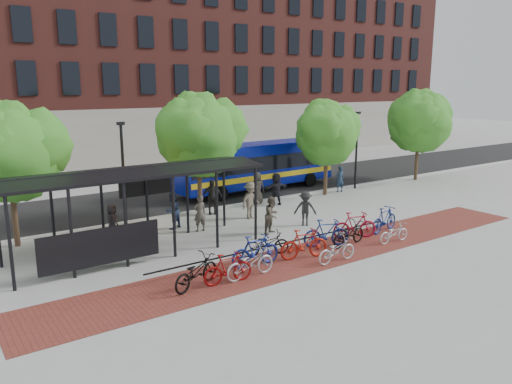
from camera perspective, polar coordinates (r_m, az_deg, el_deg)
ground at (r=25.79m, az=3.07°, el=-3.25°), size 160.00×160.00×0.00m
asphalt_street at (r=32.28m, az=-5.72°, el=-0.14°), size 160.00×8.00×0.01m
curb at (r=28.93m, az=-1.82°, el=-1.41°), size 160.00×0.25×0.12m
brick_strip at (r=20.91m, az=7.23°, el=-7.04°), size 24.00×3.00×0.01m
bike_rack_rail at (r=20.77m, az=2.86°, el=-7.10°), size 12.00×0.05×0.95m
building_brick at (r=52.23m, az=-6.12°, el=15.55°), size 55.00×14.00×20.00m
bus_shelter at (r=20.75m, az=-13.96°, el=1.12°), size 10.60×3.07×3.60m
tree_a at (r=23.30m, az=-26.31°, el=4.48°), size 4.90×4.00×6.18m
tree_b at (r=26.18m, az=-6.46°, el=6.85°), size 5.15×4.20×6.47m
tree_c at (r=31.51m, az=8.16°, el=6.96°), size 4.66×3.80×5.92m
tree_d at (r=38.20m, az=18.20°, el=7.99°), size 5.39×4.40×6.55m
lamp_post_left at (r=24.95m, az=-14.93°, el=2.29°), size 0.35×0.20×5.12m
lamp_post_right at (r=33.87m, az=11.42°, el=4.97°), size 0.35×0.20×5.12m
bus at (r=32.77m, az=0.06°, el=3.27°), size 11.58×3.10×3.10m
bike_0 at (r=17.44m, az=-6.86°, el=-9.05°), size 2.26×1.46×1.12m
bike_1 at (r=17.66m, az=-3.23°, el=-8.71°), size 1.91×0.71×1.12m
bike_2 at (r=18.16m, az=-0.69°, el=-8.11°), size 2.14×0.87×1.10m
bike_3 at (r=19.23m, az=-0.07°, el=-6.73°), size 2.11×0.76×1.24m
bike_4 at (r=20.51m, az=1.25°, el=-5.89°), size 1.99×1.25×0.99m
bike_5 at (r=20.12m, az=5.50°, el=-5.93°), size 2.14×1.07×1.24m
bike_6 at (r=19.94m, az=9.21°, el=-6.57°), size 1.89×0.67×0.99m
bike_7 at (r=21.70m, az=8.03°, el=-4.65°), size 2.10×1.34×1.22m
bike_8 at (r=22.04m, az=10.53°, el=-4.70°), size 2.08×0.94×1.06m
bike_9 at (r=23.06m, az=11.22°, el=-3.74°), size 2.12×1.33×1.24m
bike_10 at (r=22.93m, az=15.48°, el=-4.51°), size 1.71×0.67×0.89m
bike_11 at (r=24.39m, az=14.48°, el=-3.05°), size 2.10×0.92×1.22m
pedestrian_0 at (r=23.57m, az=-16.13°, el=-3.21°), size 0.90×0.91×1.59m
pedestrian_1 at (r=23.82m, az=-6.45°, el=-2.43°), size 0.66×0.46×1.75m
pedestrian_2 at (r=24.39m, az=-9.53°, el=-2.09°), size 1.10×1.01×1.82m
pedestrian_3 at (r=25.89m, az=-0.61°, el=-0.97°), size 1.39×1.01×1.93m
pedestrian_4 at (r=26.91m, az=-5.07°, el=-0.54°), size 1.20×0.80×1.90m
pedestrian_5 at (r=28.81m, az=2.31°, el=0.34°), size 1.79×0.67×1.90m
pedestrian_6 at (r=29.16m, az=0.14°, el=0.47°), size 1.06×0.86×1.88m
pedestrian_7 at (r=32.82m, az=9.55°, el=1.46°), size 0.68×0.52×1.70m
pedestrian_8 at (r=23.34m, az=1.82°, el=-2.65°), size 1.04×0.93×1.76m
pedestrian_9 at (r=24.73m, az=5.65°, el=-1.89°), size 1.26×1.22×1.73m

